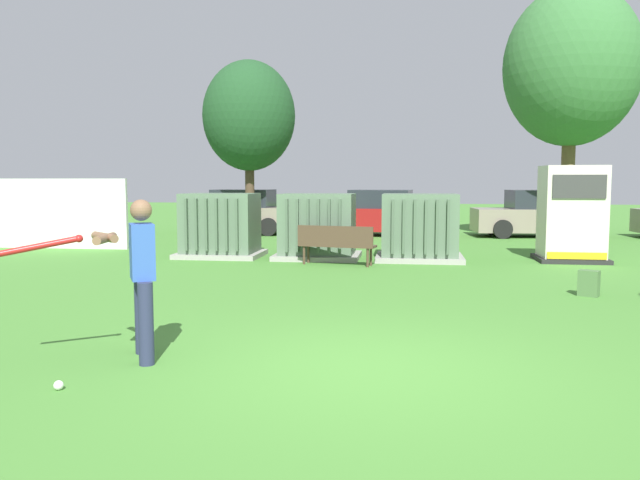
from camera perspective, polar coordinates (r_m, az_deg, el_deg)
ground_plane at (r=6.70m, az=4.11°, el=-11.47°), size 96.00×96.00×0.00m
fence_panel at (r=19.80m, az=-23.32°, el=2.21°), size 4.80×0.12×2.00m
transformer_west at (r=16.34m, az=-8.96°, el=1.26°), size 2.10×1.70×1.62m
transformer_mid_west at (r=15.78m, az=-0.21°, el=1.18°), size 2.10×1.70×1.62m
transformer_mid_east at (r=15.63m, az=8.98°, el=1.08°), size 2.10×1.70×1.62m
generator_enclosure at (r=16.38m, az=21.74°, el=2.18°), size 1.60×1.40×2.30m
park_bench at (r=14.48m, az=1.47°, el=-0.20°), size 1.84×0.75×0.92m
batter at (r=7.08m, az=-16.17°, el=-2.67°), size 1.52×1.02×1.74m
sports_ball at (r=6.49m, az=-22.51°, el=-12.01°), size 0.09×0.09×0.09m
backpack at (r=11.58m, az=23.10°, el=-3.63°), size 0.38×0.36×0.44m
tree_left at (r=22.07m, az=-6.42°, el=11.02°), size 3.15×3.15×6.01m
tree_center_left at (r=21.98m, az=21.74°, el=14.28°), size 4.18×4.18×8.00m
parked_car_leftmost at (r=23.45m, az=-7.15°, el=2.42°), size 4.25×2.03×1.62m
parked_car_left_of_center at (r=22.60m, az=5.21°, el=2.33°), size 4.37×2.28×1.62m
parked_car_right_of_center at (r=23.19m, az=18.94°, el=2.14°), size 4.33×2.19×1.62m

